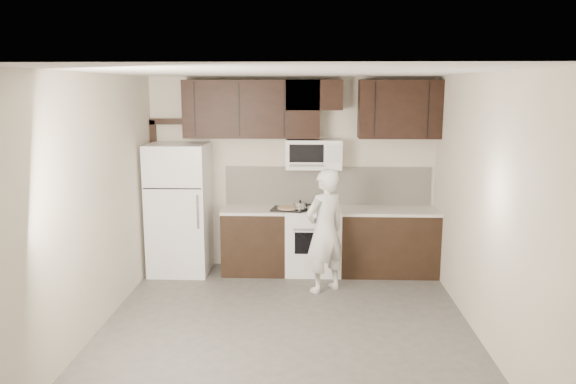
# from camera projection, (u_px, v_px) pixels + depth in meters

# --- Properties ---
(floor) EXTENTS (4.50, 4.50, 0.00)m
(floor) POSITION_uv_depth(u_px,v_px,m) (286.00, 330.00, 5.99)
(floor) COLOR #4E4C49
(floor) RESTS_ON ground
(back_wall) EXTENTS (4.00, 0.00, 4.00)m
(back_wall) POSITION_uv_depth(u_px,v_px,m) (292.00, 173.00, 7.95)
(back_wall) COLOR beige
(back_wall) RESTS_ON ground
(ceiling) EXTENTS (4.50, 4.50, 0.00)m
(ceiling) POSITION_uv_depth(u_px,v_px,m) (286.00, 72.00, 5.49)
(ceiling) COLOR white
(ceiling) RESTS_ON back_wall
(counter_run) EXTENTS (2.95, 0.64, 0.91)m
(counter_run) POSITION_uv_depth(u_px,v_px,m) (335.00, 241.00, 7.79)
(counter_run) COLOR black
(counter_run) RESTS_ON floor
(stove) EXTENTS (0.76, 0.66, 0.94)m
(stove) POSITION_uv_depth(u_px,v_px,m) (313.00, 240.00, 7.80)
(stove) COLOR white
(stove) RESTS_ON floor
(backsplash) EXTENTS (2.90, 0.02, 0.54)m
(backsplash) POSITION_uv_depth(u_px,v_px,m) (328.00, 186.00, 7.95)
(backsplash) COLOR beige
(backsplash) RESTS_ON counter_run
(upper_cabinets) EXTENTS (3.48, 0.35, 0.78)m
(upper_cabinets) POSITION_uv_depth(u_px,v_px,m) (307.00, 107.00, 7.60)
(upper_cabinets) COLOR black
(upper_cabinets) RESTS_ON back_wall
(microwave) EXTENTS (0.76, 0.42, 0.40)m
(microwave) POSITION_uv_depth(u_px,v_px,m) (314.00, 154.00, 7.69)
(microwave) COLOR white
(microwave) RESTS_ON upper_cabinets
(refrigerator) EXTENTS (0.80, 0.76, 1.80)m
(refrigerator) POSITION_uv_depth(u_px,v_px,m) (179.00, 209.00, 7.74)
(refrigerator) COLOR white
(refrigerator) RESTS_ON floor
(door_trim) EXTENTS (0.50, 0.08, 2.12)m
(door_trim) POSITION_uv_depth(u_px,v_px,m) (158.00, 180.00, 8.00)
(door_trim) COLOR black
(door_trim) RESTS_ON floor
(saucepan) EXTENTS (0.26, 0.15, 0.15)m
(saucepan) POSITION_uv_depth(u_px,v_px,m) (300.00, 206.00, 7.56)
(saucepan) COLOR silver
(saucepan) RESTS_ON stove
(baking_tray) EXTENTS (0.48, 0.39, 0.02)m
(baking_tray) POSITION_uv_depth(u_px,v_px,m) (288.00, 209.00, 7.62)
(baking_tray) COLOR black
(baking_tray) RESTS_ON counter_run
(pizza) EXTENTS (0.34, 0.34, 0.02)m
(pizza) POSITION_uv_depth(u_px,v_px,m) (288.00, 208.00, 7.61)
(pizza) COLOR #CAB487
(pizza) RESTS_ON baking_tray
(person) EXTENTS (0.68, 0.65, 1.57)m
(person) POSITION_uv_depth(u_px,v_px,m) (325.00, 231.00, 7.01)
(person) COLOR white
(person) RESTS_ON floor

